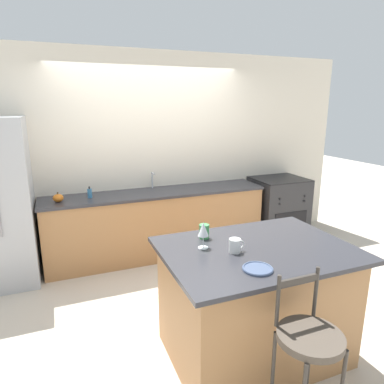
{
  "coord_description": "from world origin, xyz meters",
  "views": [
    {
      "loc": [
        -1.18,
        -3.9,
        2.01
      ],
      "look_at": [
        0.08,
        -0.72,
        1.14
      ],
      "focal_mm": 32.0,
      "sensor_mm": 36.0,
      "label": 1
    }
  ],
  "objects_px": {
    "oven_range": "(278,208)",
    "soap_bottle": "(90,193)",
    "wine_glass": "(203,230)",
    "dinner_plate": "(258,269)",
    "pumpkin_decoration": "(58,198)",
    "tumbler_cup": "(204,231)",
    "bar_stool_near": "(308,353)",
    "coffee_mug": "(235,245)"
  },
  "relations": [
    {
      "from": "bar_stool_near",
      "to": "soap_bottle",
      "type": "distance_m",
      "value": 3.06
    },
    {
      "from": "coffee_mug",
      "to": "dinner_plate",
      "type": "bearing_deg",
      "value": -89.17
    },
    {
      "from": "bar_stool_near",
      "to": "pumpkin_decoration",
      "type": "relative_size",
      "value": 8.71
    },
    {
      "from": "oven_range",
      "to": "bar_stool_near",
      "type": "height_order",
      "value": "bar_stool_near"
    },
    {
      "from": "dinner_plate",
      "to": "soap_bottle",
      "type": "height_order",
      "value": "soap_bottle"
    },
    {
      "from": "pumpkin_decoration",
      "to": "oven_range",
      "type": "bearing_deg",
      "value": 0.37
    },
    {
      "from": "coffee_mug",
      "to": "pumpkin_decoration",
      "type": "bearing_deg",
      "value": 120.12
    },
    {
      "from": "dinner_plate",
      "to": "tumbler_cup",
      "type": "distance_m",
      "value": 0.66
    },
    {
      "from": "bar_stool_near",
      "to": "coffee_mug",
      "type": "bearing_deg",
      "value": 97.39
    },
    {
      "from": "wine_glass",
      "to": "coffee_mug",
      "type": "relative_size",
      "value": 1.71
    },
    {
      "from": "oven_range",
      "to": "pumpkin_decoration",
      "type": "height_order",
      "value": "pumpkin_decoration"
    },
    {
      "from": "soap_bottle",
      "to": "tumbler_cup",
      "type": "bearing_deg",
      "value": -67.61
    },
    {
      "from": "dinner_plate",
      "to": "wine_glass",
      "type": "bearing_deg",
      "value": 112.74
    },
    {
      "from": "bar_stool_near",
      "to": "wine_glass",
      "type": "relative_size",
      "value": 4.99
    },
    {
      "from": "wine_glass",
      "to": "pumpkin_decoration",
      "type": "height_order",
      "value": "wine_glass"
    },
    {
      "from": "tumbler_cup",
      "to": "soap_bottle",
      "type": "height_order",
      "value": "tumbler_cup"
    },
    {
      "from": "dinner_plate",
      "to": "soap_bottle",
      "type": "distance_m",
      "value": 2.6
    },
    {
      "from": "oven_range",
      "to": "pumpkin_decoration",
      "type": "bearing_deg",
      "value": -179.63
    },
    {
      "from": "bar_stool_near",
      "to": "coffee_mug",
      "type": "xyz_separation_m",
      "value": [
        -0.1,
        0.74,
        0.4
      ]
    },
    {
      "from": "oven_range",
      "to": "wine_glass",
      "type": "bearing_deg",
      "value": -137.08
    },
    {
      "from": "tumbler_cup",
      "to": "oven_range",
      "type": "bearing_deg",
      "value": 41.35
    },
    {
      "from": "oven_range",
      "to": "dinner_plate",
      "type": "xyz_separation_m",
      "value": [
        -1.9,
        -2.42,
        0.48
      ]
    },
    {
      "from": "tumbler_cup",
      "to": "soap_bottle",
      "type": "bearing_deg",
      "value": 112.39
    },
    {
      "from": "dinner_plate",
      "to": "soap_bottle",
      "type": "relative_size",
      "value": 1.49
    },
    {
      "from": "bar_stool_near",
      "to": "tumbler_cup",
      "type": "bearing_deg",
      "value": 100.51
    },
    {
      "from": "oven_range",
      "to": "soap_bottle",
      "type": "height_order",
      "value": "soap_bottle"
    },
    {
      "from": "wine_glass",
      "to": "coffee_mug",
      "type": "xyz_separation_m",
      "value": [
        0.19,
        -0.16,
        -0.1
      ]
    },
    {
      "from": "bar_stool_near",
      "to": "dinner_plate",
      "type": "distance_m",
      "value": 0.57
    },
    {
      "from": "tumbler_cup",
      "to": "wine_glass",
      "type": "bearing_deg",
      "value": -115.68
    },
    {
      "from": "bar_stool_near",
      "to": "tumbler_cup",
      "type": "xyz_separation_m",
      "value": [
        -0.2,
        1.08,
        0.41
      ]
    },
    {
      "from": "oven_range",
      "to": "pumpkin_decoration",
      "type": "distance_m",
      "value": 3.15
    },
    {
      "from": "dinner_plate",
      "to": "coffee_mug",
      "type": "bearing_deg",
      "value": 90.83
    },
    {
      "from": "wine_glass",
      "to": "oven_range",
      "type": "bearing_deg",
      "value": 42.92
    },
    {
      "from": "dinner_plate",
      "to": "oven_range",
      "type": "bearing_deg",
      "value": 51.83
    },
    {
      "from": "coffee_mug",
      "to": "tumbler_cup",
      "type": "bearing_deg",
      "value": 107.04
    },
    {
      "from": "oven_range",
      "to": "wine_glass",
      "type": "distance_m",
      "value": 2.93
    },
    {
      "from": "oven_range",
      "to": "wine_glass",
      "type": "height_order",
      "value": "wine_glass"
    },
    {
      "from": "dinner_plate",
      "to": "pumpkin_decoration",
      "type": "bearing_deg",
      "value": 116.9
    },
    {
      "from": "pumpkin_decoration",
      "to": "soap_bottle",
      "type": "bearing_deg",
      "value": 8.84
    },
    {
      "from": "dinner_plate",
      "to": "pumpkin_decoration",
      "type": "relative_size",
      "value": 1.72
    },
    {
      "from": "oven_range",
      "to": "coffee_mug",
      "type": "relative_size",
      "value": 7.56
    },
    {
      "from": "wine_glass",
      "to": "tumbler_cup",
      "type": "distance_m",
      "value": 0.22
    }
  ]
}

